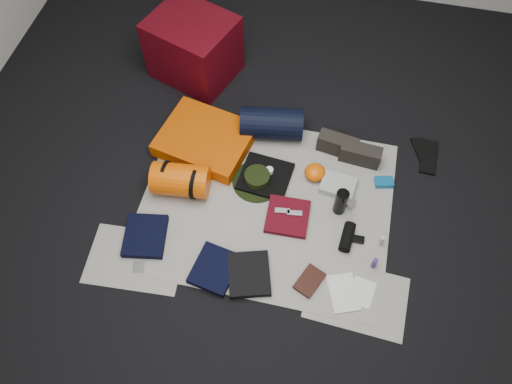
% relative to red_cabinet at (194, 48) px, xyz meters
% --- Properties ---
extents(floor, '(4.50, 4.50, 0.02)m').
position_rel_red_cabinet_xyz_m(floor, '(0.77, -1.04, -0.25)').
color(floor, black).
rests_on(floor, ground).
extents(newspaper_mat, '(1.60, 1.30, 0.01)m').
position_rel_red_cabinet_xyz_m(newspaper_mat, '(0.77, -1.04, -0.23)').
color(newspaper_mat, '#B5B3A7').
rests_on(newspaper_mat, floor).
extents(newspaper_sheet_front_left, '(0.61, 0.44, 0.00)m').
position_rel_red_cabinet_xyz_m(newspaper_sheet_front_left, '(0.07, -1.59, -0.24)').
color(newspaper_sheet_front_left, '#B5B3A7').
rests_on(newspaper_sheet_front_left, floor).
extents(newspaper_sheet_front_right, '(0.60, 0.43, 0.00)m').
position_rel_red_cabinet_xyz_m(newspaper_sheet_front_right, '(1.42, -1.54, -0.24)').
color(newspaper_sheet_front_right, '#B5B3A7').
rests_on(newspaper_sheet_front_right, floor).
extents(red_cabinet, '(0.70, 0.64, 0.48)m').
position_rel_red_cabinet_xyz_m(red_cabinet, '(0.00, 0.00, 0.00)').
color(red_cabinet, '#4A050E').
rests_on(red_cabinet, floor).
extents(sleeping_pad, '(0.69, 0.60, 0.11)m').
position_rel_red_cabinet_xyz_m(sleeping_pad, '(0.26, -0.66, -0.18)').
color(sleeping_pad, '#C94C02').
rests_on(sleeping_pad, newspaper_mat).
extents(stuff_sack, '(0.38, 0.25, 0.21)m').
position_rel_red_cabinet_xyz_m(stuff_sack, '(0.20, -1.05, -0.12)').
color(stuff_sack, '#DE5303').
rests_on(stuff_sack, newspaper_mat).
extents(sack_strap_left, '(0.02, 0.22, 0.22)m').
position_rel_red_cabinet_xyz_m(sack_strap_left, '(0.10, -1.05, -0.12)').
color(sack_strap_left, black).
rests_on(sack_strap_left, newspaper_mat).
extents(sack_strap_right, '(0.03, 0.22, 0.22)m').
position_rel_red_cabinet_xyz_m(sack_strap_right, '(0.30, -1.05, -0.12)').
color(sack_strap_right, black).
rests_on(sack_strap_right, newspaper_mat).
extents(navy_duffel, '(0.46, 0.29, 0.22)m').
position_rel_red_cabinet_xyz_m(navy_duffel, '(0.68, -0.47, -0.12)').
color(navy_duffel, black).
rests_on(navy_duffel, newspaper_mat).
extents(boonie_brim, '(0.40, 0.40, 0.01)m').
position_rel_red_cabinet_xyz_m(boonie_brim, '(0.67, -0.88, -0.23)').
color(boonie_brim, black).
rests_on(boonie_brim, newspaper_mat).
extents(boonie_crown, '(0.17, 0.17, 0.08)m').
position_rel_red_cabinet_xyz_m(boonie_crown, '(0.67, -0.88, -0.19)').
color(boonie_crown, black).
rests_on(boonie_crown, boonie_brim).
extents(hiking_boot_left, '(0.29, 0.15, 0.14)m').
position_rel_red_cabinet_xyz_m(hiking_boot_left, '(1.16, -0.52, -0.16)').
color(hiking_boot_left, black).
rests_on(hiking_boot_left, newspaper_mat).
extents(hiking_boot_right, '(0.28, 0.13, 0.14)m').
position_rel_red_cabinet_xyz_m(hiking_boot_right, '(1.32, -0.56, -0.16)').
color(hiking_boot_right, black).
rests_on(hiking_boot_right, newspaper_mat).
extents(flip_flop_left, '(0.12, 0.29, 0.02)m').
position_rel_red_cabinet_xyz_m(flip_flop_left, '(1.78, -0.43, -0.23)').
color(flip_flop_left, black).
rests_on(flip_flop_left, floor).
extents(flip_flop_right, '(0.19, 0.27, 0.01)m').
position_rel_red_cabinet_xyz_m(flip_flop_right, '(1.74, -0.40, -0.23)').
color(flip_flop_right, black).
rests_on(flip_flop_right, floor).
extents(trousers_navy_a, '(0.30, 0.33, 0.05)m').
position_rel_red_cabinet_xyz_m(trousers_navy_a, '(0.08, -1.44, -0.21)').
color(trousers_navy_a, black).
rests_on(trousers_navy_a, newspaper_mat).
extents(trousers_navy_b, '(0.29, 0.32, 0.04)m').
position_rel_red_cabinet_xyz_m(trousers_navy_b, '(0.56, -1.56, -0.21)').
color(trousers_navy_b, black).
rests_on(trousers_navy_b, newspaper_mat).
extents(trousers_charcoal, '(0.31, 0.34, 0.04)m').
position_rel_red_cabinet_xyz_m(trousers_charcoal, '(0.77, -1.54, -0.21)').
color(trousers_charcoal, black).
rests_on(trousers_charcoal, newspaper_mat).
extents(black_tshirt, '(0.36, 0.34, 0.03)m').
position_rel_red_cabinet_xyz_m(black_tshirt, '(0.72, -0.84, -0.22)').
color(black_tshirt, black).
rests_on(black_tshirt, newspaper_mat).
extents(red_shirt, '(0.28, 0.28, 0.04)m').
position_rel_red_cabinet_xyz_m(red_shirt, '(0.92, -1.11, -0.21)').
color(red_shirt, '#4E0813').
rests_on(red_shirt, newspaper_mat).
extents(orange_stuff_sack, '(0.15, 0.15, 0.09)m').
position_rel_red_cabinet_xyz_m(orange_stuff_sack, '(1.04, -0.76, -0.19)').
color(orange_stuff_sack, '#DE5303').
rests_on(orange_stuff_sack, newspaper_mat).
extents(first_aid_pouch, '(0.24, 0.19, 0.06)m').
position_rel_red_cabinet_xyz_m(first_aid_pouch, '(1.20, -0.82, -0.20)').
color(first_aid_pouch, '#9DA59E').
rests_on(first_aid_pouch, newspaper_mat).
extents(water_bottle, '(0.10, 0.10, 0.20)m').
position_rel_red_cabinet_xyz_m(water_bottle, '(1.23, -0.98, -0.13)').
color(water_bottle, black).
rests_on(water_bottle, newspaper_mat).
extents(speaker, '(0.09, 0.19, 0.07)m').
position_rel_red_cabinet_xyz_m(speaker, '(1.31, -1.18, -0.20)').
color(speaker, black).
rests_on(speaker, newspaper_mat).
extents(compact_camera, '(0.12, 0.10, 0.04)m').
position_rel_red_cabinet_xyz_m(compact_camera, '(1.28, -0.92, -0.21)').
color(compact_camera, '#B6B6BB').
rests_on(compact_camera, newspaper_mat).
extents(cyan_case, '(0.13, 0.10, 0.04)m').
position_rel_red_cabinet_xyz_m(cyan_case, '(1.50, -0.72, -0.21)').
color(cyan_case, '#0D5485').
rests_on(cyan_case, newspaper_mat).
extents(toiletry_purple, '(0.03, 0.03, 0.09)m').
position_rel_red_cabinet_xyz_m(toiletry_purple, '(1.49, -1.32, -0.19)').
color(toiletry_purple, '#3F216C').
rests_on(toiletry_purple, newspaper_mat).
extents(toiletry_clear, '(0.04, 0.04, 0.08)m').
position_rel_red_cabinet_xyz_m(toiletry_clear, '(1.52, -1.16, -0.19)').
color(toiletry_clear, '#ABB0AC').
rests_on(toiletry_clear, newspaper_mat).
extents(paperback_book, '(0.18, 0.22, 0.03)m').
position_rel_red_cabinet_xyz_m(paperback_book, '(1.13, -1.50, -0.22)').
color(paperback_book, black).
rests_on(paperback_book, newspaper_mat).
extents(map_booklet, '(0.23, 0.27, 0.01)m').
position_rel_red_cabinet_xyz_m(map_booklet, '(1.34, -1.53, -0.23)').
color(map_booklet, silver).
rests_on(map_booklet, newspaper_mat).
extents(map_printout, '(0.16, 0.19, 0.01)m').
position_rel_red_cabinet_xyz_m(map_printout, '(1.44, -1.50, -0.23)').
color(map_printout, silver).
rests_on(map_printout, newspaper_mat).
extents(sunglasses, '(0.11, 0.05, 0.03)m').
position_rel_red_cabinet_xyz_m(sunglasses, '(1.36, -1.17, -0.22)').
color(sunglasses, black).
rests_on(sunglasses, newspaper_mat).
extents(key_cluster, '(0.08, 0.08, 0.01)m').
position_rel_red_cabinet_xyz_m(key_cluster, '(0.11, -1.64, -0.23)').
color(key_cluster, '#B6B6BB').
rests_on(key_cluster, newspaper_mat).
extents(tape_roll, '(0.05, 0.05, 0.04)m').
position_rel_red_cabinet_xyz_m(tape_roll, '(0.74, -0.81, -0.18)').
color(tape_roll, silver).
rests_on(tape_roll, black_tshirt).
extents(energy_bar_a, '(0.10, 0.05, 0.01)m').
position_rel_red_cabinet_xyz_m(energy_bar_a, '(0.88, -1.09, -0.19)').
color(energy_bar_a, '#B6B6BB').
rests_on(energy_bar_a, red_shirt).
extents(energy_bar_b, '(0.10, 0.05, 0.01)m').
position_rel_red_cabinet_xyz_m(energy_bar_b, '(0.96, -1.09, -0.19)').
color(energy_bar_b, '#B6B6BB').
rests_on(energy_bar_b, red_shirt).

